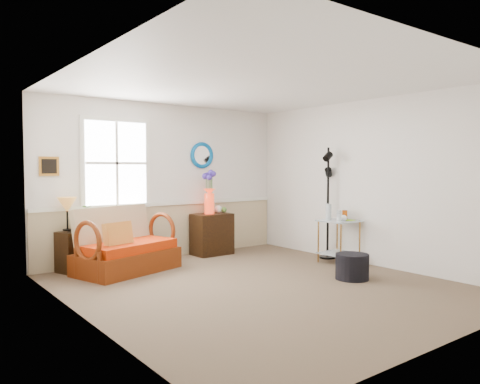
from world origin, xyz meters
TOP-DOWN VIEW (x-y plane):
  - floor at (0.00, 0.00)m, footprint 4.50×5.00m
  - ceiling at (0.00, 0.00)m, footprint 4.50×5.00m
  - walls at (0.00, 0.00)m, footprint 4.51×5.01m
  - wainscot at (0.00, 2.48)m, footprint 4.46×0.02m
  - chair_rail at (0.00, 2.47)m, footprint 4.46×0.04m
  - window at (-0.90, 2.47)m, footprint 1.14×0.06m
  - picture at (-1.92, 2.48)m, footprint 0.28×0.03m
  - mirror at (0.70, 2.48)m, footprint 0.47×0.07m
  - loveseat at (-1.02, 1.84)m, footprint 1.63×1.21m
  - throw_pillow at (-1.19, 1.72)m, footprint 0.46×0.24m
  - lamp_stand at (-1.68, 2.30)m, footprint 0.43×0.43m
  - table_lamp at (-1.72, 2.32)m, footprint 0.28×0.28m
  - potted_plant at (-1.55, 2.33)m, footprint 0.46×0.48m
  - cabinet at (0.74, 2.22)m, footprint 0.68×0.44m
  - flower_vase at (0.70, 2.23)m, footprint 0.23×0.23m
  - side_table at (1.95, 0.37)m, footprint 0.55×0.55m
  - tabletop_items at (1.97, 0.41)m, footprint 0.51×0.51m
  - floor_lamp at (2.10, 0.75)m, footprint 0.30×0.30m
  - ottoman at (1.25, -0.47)m, footprint 0.50×0.50m

SIDE VIEW (x-z plane):
  - floor at x=0.00m, z-range -0.01..0.01m
  - ottoman at x=1.25m, z-range 0.00..0.35m
  - lamp_stand at x=-1.68m, z-range 0.00..0.60m
  - side_table at x=1.95m, z-range 0.00..0.69m
  - cabinet at x=0.74m, z-range 0.00..0.72m
  - wainscot at x=0.00m, z-range 0.00..0.90m
  - loveseat at x=-1.02m, z-range 0.00..0.95m
  - throw_pillow at x=-1.19m, z-range 0.31..0.75m
  - potted_plant at x=-1.55m, z-range 0.60..0.89m
  - tabletop_items at x=1.97m, z-range 0.69..0.95m
  - table_lamp at x=-1.72m, z-range 0.60..1.10m
  - chair_rail at x=0.00m, z-range 0.89..0.95m
  - floor_lamp at x=2.10m, z-range 0.00..1.87m
  - flower_vase at x=0.70m, z-range 0.72..1.46m
  - walls at x=0.00m, z-range 0.00..2.60m
  - picture at x=-1.92m, z-range 1.41..1.69m
  - window at x=-0.90m, z-range 0.88..2.32m
  - mirror at x=0.70m, z-range 1.51..1.99m
  - ceiling at x=0.00m, z-range 2.60..2.60m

